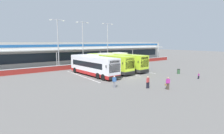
# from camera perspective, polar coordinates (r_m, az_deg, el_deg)

# --- Properties ---
(ground_plane) EXTENTS (200.00, 200.00, 0.00)m
(ground_plane) POSITION_cam_1_polar(r_m,az_deg,el_deg) (29.96, 5.89, -3.44)
(ground_plane) COLOR #605E5B
(terminal_building) EXTENTS (70.00, 13.00, 6.00)m
(terminal_building) POSITION_cam_1_polar(r_m,az_deg,el_deg) (52.58, -14.14, 4.74)
(terminal_building) COLOR #B7B7B2
(terminal_building) RESTS_ON ground
(red_barrier_wall) EXTENTS (60.00, 0.40, 1.10)m
(red_barrier_wall) POSITION_cam_1_polar(r_m,az_deg,el_deg) (41.62, -7.57, 0.63)
(red_barrier_wall) COLOR maroon
(red_barrier_wall) RESTS_ON ground
(coach_bus_leftmost) EXTENTS (3.69, 12.31, 3.78)m
(coach_bus_leftmost) POSITION_cam_1_polar(r_m,az_deg,el_deg) (31.50, -6.35, 0.43)
(coach_bus_leftmost) COLOR silver
(coach_bus_leftmost) RESTS_ON ground
(coach_bus_left_centre) EXTENTS (3.69, 12.31, 3.78)m
(coach_bus_left_centre) POSITION_cam_1_polar(r_m,az_deg,el_deg) (34.99, -1.17, 1.27)
(coach_bus_left_centre) COLOR #B7DB2D
(coach_bus_left_centre) RESTS_ON ground
(coach_bus_centre) EXTENTS (3.69, 12.31, 3.78)m
(coach_bus_centre) POSITION_cam_1_polar(r_m,az_deg,el_deg) (37.26, 3.54, 1.69)
(coach_bus_centre) COLOR #B7DB2D
(coach_bus_centre) RESTS_ON ground
(bay_stripe_far_west) EXTENTS (0.14, 13.00, 0.01)m
(bay_stripe_far_west) POSITION_cam_1_polar(r_m,az_deg,el_deg) (31.41, -10.20, -2.97)
(bay_stripe_far_west) COLOR silver
(bay_stripe_far_west) RESTS_ON ground
(bay_stripe_west) EXTENTS (0.14, 13.00, 0.01)m
(bay_stripe_west) POSITION_cam_1_polar(r_m,az_deg,el_deg) (33.41, -3.72, -2.18)
(bay_stripe_west) COLOR silver
(bay_stripe_west) RESTS_ON ground
(bay_stripe_mid_west) EXTENTS (0.14, 13.00, 0.01)m
(bay_stripe_mid_west) POSITION_cam_1_polar(r_m,az_deg,el_deg) (35.80, 1.96, -1.45)
(bay_stripe_mid_west) COLOR silver
(bay_stripe_mid_west) RESTS_ON ground
(bay_stripe_centre) EXTENTS (0.14, 13.00, 0.01)m
(bay_stripe_centre) POSITION_cam_1_polar(r_m,az_deg,el_deg) (38.50, 6.89, -0.82)
(bay_stripe_centre) COLOR silver
(bay_stripe_centre) RESTS_ON ground
(pedestrian_with_handbag) EXTENTS (0.63, 0.49, 1.62)m
(pedestrian_with_handbag) POSITION_cam_1_polar(r_m,az_deg,el_deg) (23.28, 18.06, -5.09)
(pedestrian_with_handbag) COLOR #4C4238
(pedestrian_with_handbag) RESTS_ON ground
(pedestrian_in_dark_coat) EXTENTS (0.54, 0.30, 1.62)m
(pedestrian_in_dark_coat) POSITION_cam_1_polar(r_m,az_deg,el_deg) (23.18, 11.85, -4.86)
(pedestrian_in_dark_coat) COLOR black
(pedestrian_in_dark_coat) RESTS_ON ground
(pedestrian_child) EXTENTS (0.33, 0.19, 1.00)m
(pedestrian_child) POSITION_cam_1_polar(r_m,az_deg,el_deg) (31.93, 26.87, -2.59)
(pedestrian_child) COLOR black
(pedestrian_child) RESTS_ON ground
(pedestrian_near_bin) EXTENTS (0.50, 0.42, 1.62)m
(pedestrian_near_bin) POSITION_cam_1_polar(r_m,az_deg,el_deg) (23.06, 0.80, -4.75)
(pedestrian_near_bin) COLOR slate
(pedestrian_near_bin) RESTS_ON ground
(lamp_post_west) EXTENTS (3.24, 0.28, 11.00)m
(lamp_post_west) POSITION_cam_1_polar(r_m,az_deg,el_deg) (39.99, -17.52, 8.24)
(lamp_post_west) COLOR #9E9EA3
(lamp_post_west) RESTS_ON ground
(lamp_post_centre) EXTENTS (3.24, 0.28, 11.00)m
(lamp_post_centre) POSITION_cam_1_polar(r_m,az_deg,el_deg) (43.33, -9.69, 8.49)
(lamp_post_centre) COLOR #9E9EA3
(lamp_post_centre) RESTS_ON ground
(lamp_post_east) EXTENTS (3.24, 0.28, 11.00)m
(lamp_post_east) POSITION_cam_1_polar(r_m,az_deg,el_deg) (46.14, -1.48, 8.59)
(lamp_post_east) COLOR #9E9EA3
(lamp_post_east) RESTS_ON ground
(litter_bin) EXTENTS (0.54, 0.54, 0.93)m
(litter_bin) POSITION_cam_1_polar(r_m,az_deg,el_deg) (35.48, 21.26, -1.35)
(litter_bin) COLOR #2D5133
(litter_bin) RESTS_ON ground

